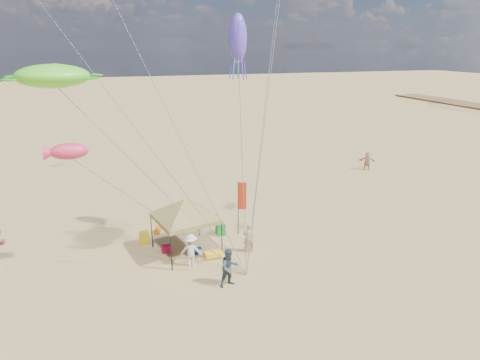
% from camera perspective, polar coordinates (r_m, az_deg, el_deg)
% --- Properties ---
extents(ground, '(280.00, 280.00, 0.00)m').
position_cam_1_polar(ground, '(19.86, 2.79, -13.67)').
color(ground, tan).
rests_on(ground, ground).
extents(canopy_tent, '(5.53, 5.53, 3.49)m').
position_cam_1_polar(canopy_tent, '(21.13, -7.80, -2.95)').
color(canopy_tent, black).
rests_on(canopy_tent, ground).
extents(feather_flag, '(0.47, 0.19, 3.25)m').
position_cam_1_polar(feather_flag, '(23.24, 0.16, -2.75)').
color(feather_flag, black).
rests_on(feather_flag, ground).
extents(cooler_red, '(0.54, 0.38, 0.38)m').
position_cam_1_polar(cooler_red, '(22.37, -10.25, -9.48)').
color(cooler_red, '#A60D2F').
rests_on(cooler_red, ground).
extents(cooler_blue, '(0.54, 0.38, 0.38)m').
position_cam_1_polar(cooler_blue, '(25.74, -3.66, -5.38)').
color(cooler_blue, navy).
rests_on(cooler_blue, ground).
extents(bag_navy, '(0.69, 0.54, 0.36)m').
position_cam_1_polar(bag_navy, '(21.96, -6.24, -9.88)').
color(bag_navy, '#0E233F').
rests_on(bag_navy, ground).
extents(bag_orange, '(0.54, 0.69, 0.36)m').
position_cam_1_polar(bag_orange, '(24.63, -11.46, -6.89)').
color(bag_orange, '#C85D0B').
rests_on(bag_orange, ground).
extents(chair_green, '(0.50, 0.50, 0.70)m').
position_cam_1_polar(chair_green, '(23.89, -2.75, -6.89)').
color(chair_green, '#177E24').
rests_on(chair_green, ground).
extents(chair_yellow, '(0.50, 0.50, 0.70)m').
position_cam_1_polar(chair_yellow, '(23.45, -13.28, -7.90)').
color(chair_yellow, yellow).
rests_on(chair_yellow, ground).
extents(crate_grey, '(0.34, 0.30, 0.28)m').
position_cam_1_polar(crate_grey, '(21.78, -5.48, -10.22)').
color(crate_grey, slate).
rests_on(crate_grey, ground).
extents(beach_cart, '(0.90, 0.50, 0.24)m').
position_cam_1_polar(beach_cart, '(21.54, -3.74, -10.34)').
color(beach_cart, yellow).
rests_on(beach_cart, ground).
extents(person_near_a, '(0.63, 0.44, 1.67)m').
position_cam_1_polar(person_near_a, '(21.77, 1.23, -8.08)').
color(person_near_a, tan).
rests_on(person_near_a, ground).
extents(person_near_b, '(1.02, 0.87, 1.86)m').
position_cam_1_polar(person_near_b, '(18.87, -1.49, -12.19)').
color(person_near_b, '#39464E').
rests_on(person_near_b, ground).
extents(person_near_c, '(1.25, 0.99, 1.70)m').
position_cam_1_polar(person_near_c, '(20.61, -6.88, -9.78)').
color(person_near_c, white).
rests_on(person_near_c, ground).
extents(person_far_c, '(1.53, 1.29, 1.65)m').
position_cam_1_polar(person_far_c, '(37.78, 17.42, 2.58)').
color(person_far_c, tan).
rests_on(person_far_c, ground).
extents(turtle_kite, '(3.58, 3.23, 0.98)m').
position_cam_1_polar(turtle_kite, '(18.87, -24.81, 13.10)').
color(turtle_kite, '#5CDB29').
rests_on(turtle_kite, ground).
extents(fish_kite, '(1.73, 1.01, 0.73)m').
position_cam_1_polar(fish_kite, '(19.54, -22.83, 3.73)').
color(fish_kite, '#E9305A').
rests_on(fish_kite, ground).
extents(squid_kite, '(1.04, 1.04, 2.33)m').
position_cam_1_polar(squid_kite, '(21.08, -0.29, 19.28)').
color(squid_kite, '#5942D3').
rests_on(squid_kite, ground).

